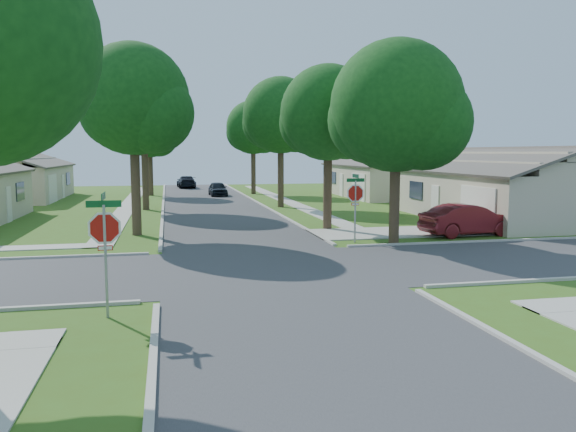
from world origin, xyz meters
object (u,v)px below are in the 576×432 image
(stop_sign_sw, at_px, (105,233))
(tree_e_far, at_px, (254,130))
(stop_sign_ne, at_px, (355,196))
(tree_w_mid, at_px, (144,114))
(tree_w_far, at_px, (150,134))
(car_driveway, at_px, (468,220))
(car_curb_east, at_px, (218,189))
(house_nw_far, at_px, (10,181))
(tree_e_mid, at_px, (281,119))
(tree_ne_corner, at_px, (398,112))
(house_ne_far, at_px, (386,179))
(car_curb_west, at_px, (186,182))
(tree_e_near, at_px, (329,117))
(tree_w_near, at_px, (134,104))
(house_ne_near, at_px, (504,193))

(stop_sign_sw, relative_size, tree_e_far, 0.34)
(stop_sign_ne, distance_m, tree_w_mid, 19.31)
(tree_w_far, bearing_deg, car_driveway, -61.88)
(car_curb_east, bearing_deg, stop_sign_ne, -84.25)
(tree_e_far, bearing_deg, house_nw_far, -174.47)
(stop_sign_sw, xyz_separation_m, tree_e_mid, (9.46, 25.71, 4.22))
(tree_ne_corner, height_order, car_curb_east, tree_ne_corner)
(house_ne_far, xyz_separation_m, car_curb_east, (-14.79, 3.40, -0.88))
(stop_sign_sw, distance_m, tree_ne_corner, 14.64)
(stop_sign_sw, bearing_deg, tree_e_far, 76.27)
(stop_sign_sw, height_order, car_curb_east, stop_sign_sw)
(stop_sign_ne, distance_m, house_nw_far, 34.26)
(stop_sign_ne, height_order, tree_e_mid, tree_e_mid)
(stop_sign_ne, bearing_deg, stop_sign_sw, -135.00)
(tree_e_mid, distance_m, tree_ne_corner, 16.89)
(car_curb_west, bearing_deg, tree_w_mid, 78.65)
(tree_e_near, height_order, tree_ne_corner, tree_ne_corner)
(tree_e_near, distance_m, tree_e_mid, 12.02)
(tree_w_near, xyz_separation_m, tree_w_mid, (0.00, 12.00, 0.37))
(tree_w_mid, height_order, tree_ne_corner, tree_w_mid)
(car_curb_west, bearing_deg, tree_w_near, 81.48)
(house_ne_near, height_order, car_curb_west, house_ne_near)
(car_curb_west, bearing_deg, tree_w_far, 68.51)
(tree_ne_corner, distance_m, house_ne_far, 26.91)
(stop_sign_sw, height_order, car_curb_west, stop_sign_sw)
(house_nw_far, relative_size, car_curb_east, 3.65)
(tree_e_far, relative_size, house_ne_far, 0.64)
(stop_sign_sw, relative_size, house_ne_near, 0.22)
(tree_e_far, distance_m, tree_ne_corner, 29.85)
(tree_w_far, distance_m, car_curb_east, 7.78)
(tree_ne_corner, xyz_separation_m, house_nw_far, (-22.35, 27.79, -4.08))
(car_driveway, xyz_separation_m, car_curb_west, (-11.78, 38.79, -0.08))
(car_driveway, bearing_deg, tree_e_far, 5.74)
(house_ne_near, relative_size, house_nw_far, 1.00)
(tree_e_mid, bearing_deg, car_curb_west, 104.35)
(tree_e_near, relative_size, car_driveway, 1.82)
(tree_ne_corner, bearing_deg, tree_w_near, 156.44)
(house_ne_far, bearing_deg, tree_e_far, 155.97)
(tree_ne_corner, xyz_separation_m, house_ne_near, (9.63, 6.79, -4.08))
(house_ne_far, relative_size, car_curb_east, 3.65)
(tree_w_near, height_order, car_curb_east, tree_w_near)
(car_curb_east, bearing_deg, tree_e_far, 22.97)
(stop_sign_ne, relative_size, tree_ne_corner, 0.34)
(tree_e_mid, bearing_deg, house_ne_near, -41.70)
(tree_w_mid, xyz_separation_m, house_ne_far, (20.63, 7.99, -4.97))
(stop_sign_ne, height_order, house_ne_near, house_ne_near)
(tree_w_mid, bearing_deg, stop_sign_ne, -60.20)
(stop_sign_ne, xyz_separation_m, house_ne_far, (11.29, 24.30, -0.51))
(tree_e_near, distance_m, tree_w_near, 9.41)
(car_driveway, bearing_deg, car_curb_west, 11.08)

